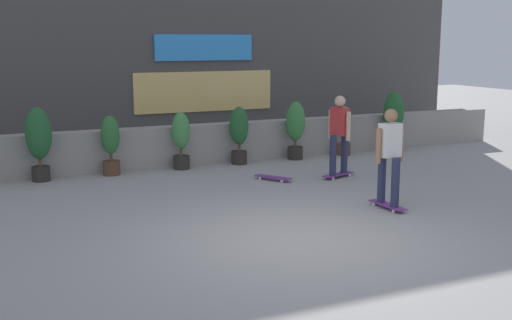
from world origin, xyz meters
TOP-DOWN VIEW (x-y plane):
  - ground_plane at (0.00, 0.00)m, footprint 48.00×48.00m
  - planter_wall at (0.00, 6.00)m, footprint 18.00×0.40m
  - building_backdrop at (0.00, 10.00)m, footprint 20.00×2.08m
  - potted_plant_2 at (-2.93, 5.55)m, footprint 0.51×0.51m
  - potted_plant_3 at (-1.51, 5.55)m, footprint 0.39×0.39m
  - potted_plant_4 at (0.03, 5.55)m, footprint 0.40×0.40m
  - potted_plant_5 at (1.42, 5.55)m, footprint 0.43×0.43m
  - potted_plant_6 at (2.87, 5.55)m, footprint 0.45×0.45m
  - potted_plant_7 at (4.21, 5.55)m, footprint 0.38×0.38m
  - potted_plant_8 at (5.69, 5.55)m, footprint 0.52×0.52m
  - skater_far_left at (2.71, 3.34)m, footprint 0.82×0.54m
  - skater_mid_plaza at (2.16, 0.87)m, footprint 0.56×0.81m
  - skateboard_near_camera at (1.36, 3.66)m, footprint 0.60×0.78m

SIDE VIEW (x-z plane):
  - ground_plane at x=0.00m, z-range 0.00..0.00m
  - skateboard_near_camera at x=1.36m, z-range 0.02..0.10m
  - planter_wall at x=0.00m, z-range 0.00..0.90m
  - potted_plant_7 at x=4.21m, z-range 0.05..1.27m
  - potted_plant_3 at x=-1.51m, z-range 0.06..1.31m
  - potted_plant_4 at x=0.03m, z-range 0.06..1.32m
  - potted_plant_5 at x=1.42m, z-range 0.08..1.40m
  - potted_plant_6 at x=2.87m, z-range 0.09..1.47m
  - potted_plant_2 at x=-2.93m, z-range 0.12..1.62m
  - potted_plant_8 at x=5.69m, z-range 0.13..1.64m
  - skater_far_left at x=2.71m, z-range 0.09..1.79m
  - skater_mid_plaza at x=2.16m, z-range 0.09..1.79m
  - building_backdrop at x=0.00m, z-range 0.00..6.50m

